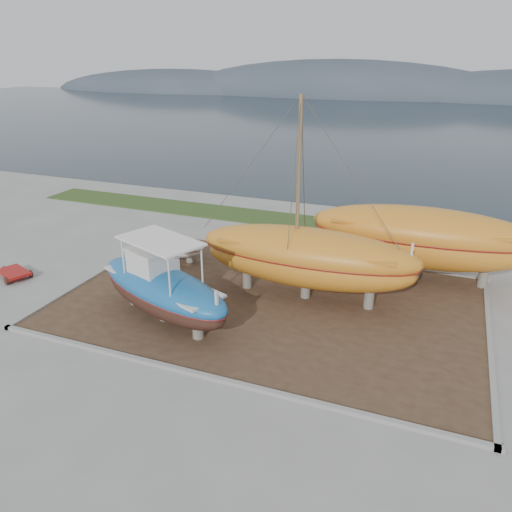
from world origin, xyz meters
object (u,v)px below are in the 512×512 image
at_px(orange_bare_hull, 419,245).
at_px(white_dinghy, 171,251).
at_px(blue_caique, 162,281).
at_px(red_trailer, 14,274).
at_px(orange_sailboat, 309,203).

bearing_deg(orange_bare_hull, white_dinghy, -168.91).
distance_m(blue_caique, red_trailer, 9.45).
height_order(orange_bare_hull, red_trailer, orange_bare_hull).
bearing_deg(red_trailer, orange_bare_hull, 43.06).
bearing_deg(orange_bare_hull, orange_sailboat, -138.47).
height_order(white_dinghy, red_trailer, white_dinghy).
height_order(blue_caique, red_trailer, blue_caique).
bearing_deg(orange_bare_hull, red_trailer, -159.46).
height_order(blue_caique, orange_bare_hull, blue_caique).
height_order(white_dinghy, orange_sailboat, orange_sailboat).
xyz_separation_m(orange_bare_hull, red_trailer, (-18.65, -7.30, -1.62)).
distance_m(white_dinghy, orange_sailboat, 8.94).
relative_size(orange_sailboat, orange_bare_hull, 0.94).
relative_size(blue_caique, orange_sailboat, 0.74).
bearing_deg(white_dinghy, red_trailer, -158.36).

